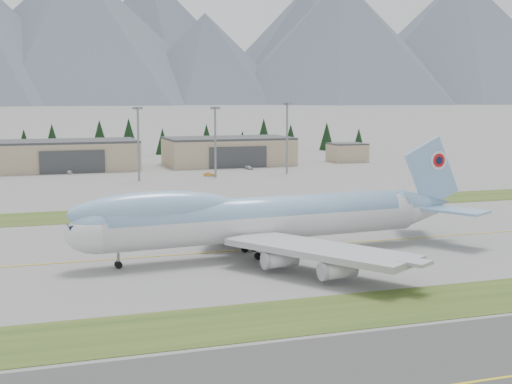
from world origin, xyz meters
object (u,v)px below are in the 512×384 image
object	(u,v)px
service_vehicle_b	(209,176)
boeing_747_freighter	(260,218)
hangar_center	(70,155)
service_vehicle_a	(69,174)
service_vehicle_c	(249,169)
hangar_right	(228,151)

from	to	relation	value
service_vehicle_b	boeing_747_freighter	bearing A→B (deg)	-168.16
boeing_747_freighter	hangar_center	size ratio (longest dim) A/B	1.53
service_vehicle_a	service_vehicle_c	size ratio (longest dim) A/B	0.94
service_vehicle_c	hangar_center	bearing A→B (deg)	149.90
hangar_right	service_vehicle_a	size ratio (longest dim) A/B	12.25
hangar_right	service_vehicle_c	xyz separation A→B (m)	(2.38, -18.82, -5.39)
hangar_right	service_vehicle_b	size ratio (longest dim) A/B	12.09
hangar_right	service_vehicle_a	bearing A→B (deg)	-167.63
hangar_center	hangar_right	world-z (taller)	same
hangar_center	service_vehicle_b	world-z (taller)	hangar_center
hangar_center	hangar_right	size ratio (longest dim) A/B	1.00
service_vehicle_b	service_vehicle_a	bearing A→B (deg)	85.34
hangar_center	service_vehicle_a	bearing A→B (deg)	-95.42
boeing_747_freighter	service_vehicle_c	distance (m)	141.88
hangar_right	service_vehicle_b	world-z (taller)	hangar_right
hangar_right	service_vehicle_c	bearing A→B (deg)	-82.79
hangar_center	service_vehicle_a	xyz separation A→B (m)	(-1.28, -13.44, -5.39)
service_vehicle_b	service_vehicle_c	distance (m)	25.89
hangar_right	service_vehicle_b	xyz separation A→B (m)	(-17.02, -35.96, -5.39)
boeing_747_freighter	hangar_center	bearing A→B (deg)	93.61
hangar_center	service_vehicle_b	xyz separation A→B (m)	(42.98, -35.96, -5.39)
service_vehicle_a	service_vehicle_c	xyz separation A→B (m)	(63.66, -5.38, 0.00)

